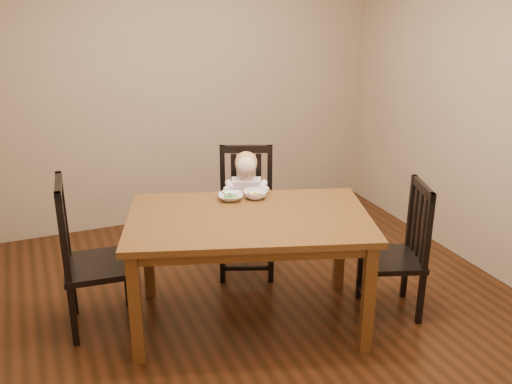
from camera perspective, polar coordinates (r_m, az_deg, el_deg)
name	(u,v)px	position (r m, az deg, el deg)	size (l,w,h in m)	color
room	(263,136)	(3.89, 0.67, 5.60)	(4.01, 4.01, 2.71)	#3C1C0C
dining_table	(249,229)	(3.95, -0.72, -3.70)	(1.88, 1.45, 0.83)	#482B10
chair_child	(246,214)	(4.78, -0.96, -2.17)	(0.59, 0.58, 1.07)	black
chair_left	(89,259)	(4.14, -16.36, -6.41)	(0.50, 0.52, 1.11)	black
chair_right	(399,252)	(4.31, 14.11, -5.84)	(0.53, 0.55, 1.01)	black
toddler	(246,201)	(4.68, -0.97, -0.87)	(0.32, 0.40, 0.54)	white
bowl_peas	(231,197)	(4.19, -2.56, -0.48)	(0.18, 0.18, 0.04)	silver
bowl_veg	(255,194)	(4.22, -0.05, -0.22)	(0.18, 0.18, 0.06)	silver
fork	(225,195)	(4.17, -3.10, -0.31)	(0.08, 0.12, 0.05)	silver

